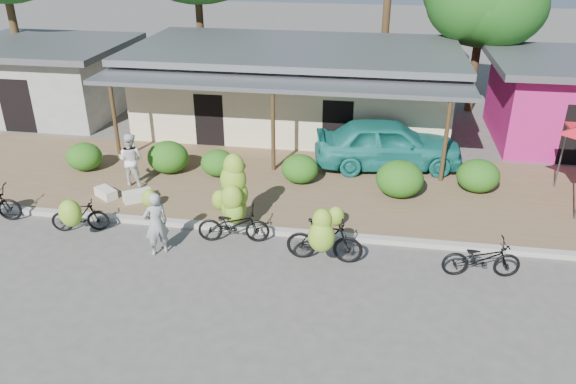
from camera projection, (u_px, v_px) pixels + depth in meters
name	position (u px, v px, depth m)	size (l,w,h in m)	color
ground	(228.00, 271.00, 13.94)	(100.00, 100.00, 0.00)	#514E4B
sidewalk	(267.00, 184.00, 18.36)	(60.00, 6.00, 0.12)	brown
curb	(247.00, 229.00, 15.69)	(60.00, 0.25, 0.15)	#A8A399
shop_main	(295.00, 87.00, 22.89)	(13.00, 8.50, 3.35)	beige
shop_pink	(566.00, 100.00, 21.44)	(6.00, 6.00, 3.25)	#B11B6B
shop_grey	(48.00, 78.00, 24.59)	(7.00, 6.00, 3.15)	#A4A49F
hedge_0	(84.00, 157.00, 19.11)	(1.22, 1.09, 0.95)	#1B5112
hedge_1	(168.00, 157.00, 18.90)	(1.39, 1.25, 1.08)	#1B5112
hedge_2	(218.00, 163.00, 18.68)	(1.15, 1.03, 0.89)	#1B5112
hedge_3	(300.00, 169.00, 18.19)	(1.21, 1.08, 0.94)	#1B5112
hedge_4	(400.00, 179.00, 17.23)	(1.46, 1.32, 1.14)	#1B5112
hedge_5	(478.00, 176.00, 17.57)	(1.33, 1.20, 1.04)	#1B5112
bike_left	(77.00, 215.00, 15.33)	(1.64, 1.29, 1.29)	black
bike_center	(234.00, 207.00, 15.09)	(2.00, 1.31, 2.33)	black
bike_right	(324.00, 239.00, 13.92)	(1.97, 1.23, 1.79)	black
bike_far_right	(481.00, 258.00, 13.55)	(1.94, 0.86, 0.99)	black
loose_banana_a	(150.00, 198.00, 16.66)	(0.46, 0.39, 0.58)	#7EB12C
loose_banana_b	(220.00, 200.00, 16.53)	(0.50, 0.42, 0.62)	#7EB12C
loose_banana_c	(336.00, 216.00, 15.68)	(0.46, 0.39, 0.58)	#7EB12C
sack_near	(138.00, 196.00, 17.13)	(0.85, 0.40, 0.30)	silver
sack_far	(106.00, 193.00, 17.34)	(0.75, 0.38, 0.28)	silver
vendor	(156.00, 224.00, 14.32)	(0.64, 0.42, 1.75)	#969696
bystander	(131.00, 159.00, 17.86)	(0.84, 0.66, 1.74)	white
teal_van	(388.00, 144.00, 19.18)	(2.01, 4.99, 1.70)	#1B7971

